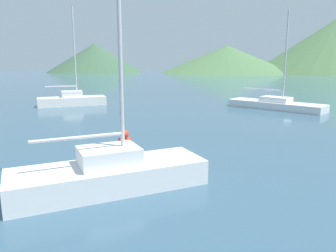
{
  "coord_description": "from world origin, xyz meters",
  "views": [
    {
      "loc": [
        2.14,
        1.47,
        3.75
      ],
      "look_at": [
        0.53,
        14.0,
        1.2
      ],
      "focal_mm": 35.0,
      "sensor_mm": 36.0,
      "label": 1
    }
  ],
  "objects": [
    {
      "name": "sailboat_middle",
      "position": [
        -0.73,
        10.34,
        0.52
      ],
      "size": [
        5.77,
        4.55,
        9.34
      ],
      "rotation": [
        0.0,
        0.0,
        0.56
      ],
      "color": "white",
      "rests_on": "ground_plane"
    },
    {
      "name": "buoy_marker",
      "position": [
        -1.66,
        15.5,
        0.27
      ],
      "size": [
        0.58,
        0.58,
        0.66
      ],
      "color": "red",
      "rests_on": "ground_plane"
    },
    {
      "name": "hill_central",
      "position": [
        6.77,
        101.62,
        3.97
      ],
      "size": [
        39.08,
        39.08,
        7.94
      ],
      "color": "#476B42",
      "rests_on": "ground_plane"
    },
    {
      "name": "hill_west",
      "position": [
        -33.56,
        101.31,
        4.37
      ],
      "size": [
        29.35,
        29.35,
        8.74
      ],
      "color": "#38563D",
      "rests_on": "ground_plane"
    },
    {
      "name": "sailboat_outer",
      "position": [
        -9.31,
        27.52,
        0.5
      ],
      "size": [
        5.55,
        4.02,
        7.95
      ],
      "rotation": [
        0.0,
        0.0,
        0.5
      ],
      "color": "white",
      "rests_on": "ground_plane"
    },
    {
      "name": "sailboat_inner",
      "position": [
        7.24,
        27.72,
        0.38
      ],
      "size": [
        7.2,
        5.87,
        7.34
      ],
      "rotation": [
        0.0,
        0.0,
        -0.61
      ],
      "color": "white",
      "rests_on": "ground_plane"
    }
  ]
}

